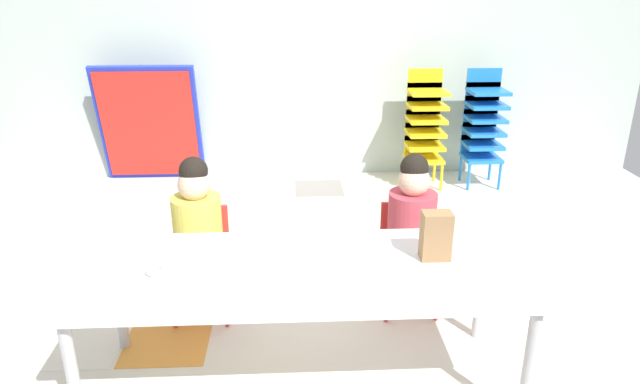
# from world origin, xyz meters

# --- Properties ---
(ground_plane) EXTENTS (6.13, 4.55, 0.02)m
(ground_plane) POSITION_xyz_m (0.01, -0.00, -0.01)
(ground_plane) COLOR silver
(back_wall) EXTENTS (6.13, 0.10, 2.57)m
(back_wall) POSITION_xyz_m (0.00, 2.27, 1.28)
(back_wall) COLOR #B2C1B7
(back_wall) RESTS_ON ground_plane
(craft_table) EXTENTS (2.00, 0.74, 0.61)m
(craft_table) POSITION_xyz_m (-0.19, -0.79, 0.56)
(craft_table) COLOR white
(craft_table) RESTS_ON ground_plane
(seated_child_near_camera) EXTENTS (0.32, 0.31, 0.92)m
(seated_child_near_camera) POSITION_xyz_m (-0.74, -0.19, 0.55)
(seated_child_near_camera) COLOR red
(seated_child_near_camera) RESTS_ON ground_plane
(seated_child_middle_seat) EXTENTS (0.32, 0.31, 0.92)m
(seated_child_middle_seat) POSITION_xyz_m (0.41, -0.19, 0.55)
(seated_child_middle_seat) COLOR red
(seated_child_middle_seat) RESTS_ON ground_plane
(kid_chair_yellow_stack) EXTENTS (0.32, 0.30, 1.04)m
(kid_chair_yellow_stack) POSITION_xyz_m (0.94, 1.86, 0.58)
(kid_chair_yellow_stack) COLOR yellow
(kid_chair_yellow_stack) RESTS_ON ground_plane
(kid_chair_blue_stack) EXTENTS (0.32, 0.30, 1.04)m
(kid_chair_blue_stack) POSITION_xyz_m (1.47, 1.86, 0.58)
(kid_chair_blue_stack) COLOR blue
(kid_chair_blue_stack) RESTS_ON ground_plane
(folded_activity_table) EXTENTS (0.90, 0.29, 1.09)m
(folded_activity_table) POSITION_xyz_m (-1.52, 2.07, 0.54)
(folded_activity_table) COLOR #1E33BF
(folded_activity_table) RESTS_ON ground_plane
(paper_bag_brown) EXTENTS (0.13, 0.09, 0.22)m
(paper_bag_brown) POSITION_xyz_m (0.40, -0.74, 0.72)
(paper_bag_brown) COLOR #9E754C
(paper_bag_brown) RESTS_ON craft_table
(paper_plate_near_edge) EXTENTS (0.18, 0.18, 0.01)m
(paper_plate_near_edge) POSITION_xyz_m (-0.81, -0.83, 0.61)
(paper_plate_near_edge) COLOR white
(paper_plate_near_edge) RESTS_ON craft_table
(paper_plate_center_table) EXTENTS (0.18, 0.18, 0.01)m
(paper_plate_center_table) POSITION_xyz_m (-0.30, -0.76, 0.61)
(paper_plate_center_table) COLOR white
(paper_plate_center_table) RESTS_ON craft_table
(donut_powdered_on_plate) EXTENTS (0.10, 0.10, 0.03)m
(donut_powdered_on_plate) POSITION_xyz_m (-0.81, -0.83, 0.63)
(donut_powdered_on_plate) COLOR white
(donut_powdered_on_plate) RESTS_ON craft_table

